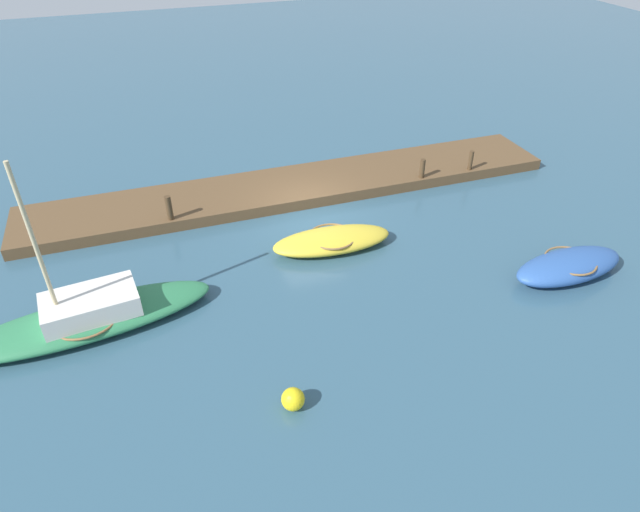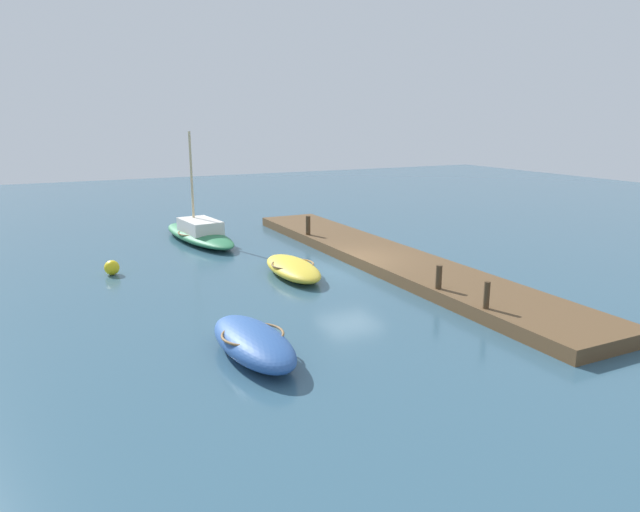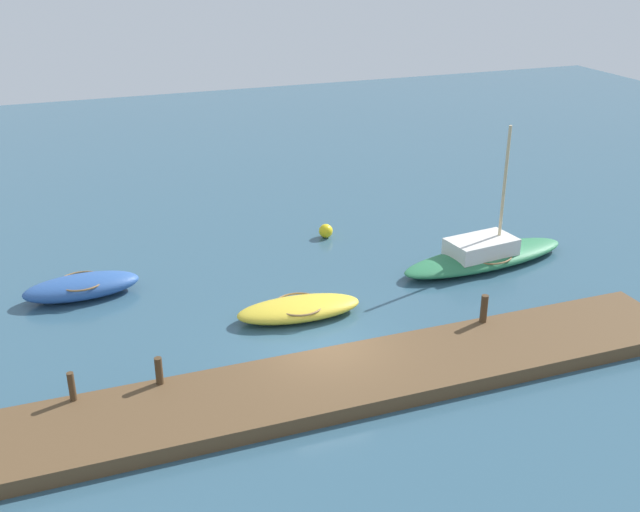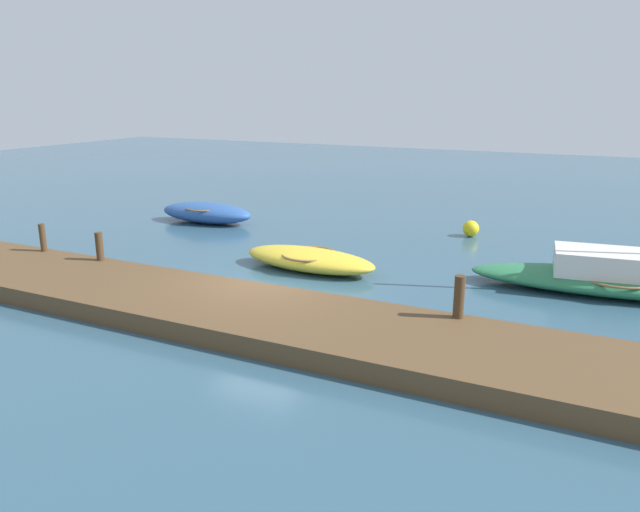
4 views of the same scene
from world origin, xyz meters
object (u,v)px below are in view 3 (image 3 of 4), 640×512
(rowboat_blue, at_px, (82,287))
(sailboat_green, at_px, (484,255))
(mooring_post_mid_east, at_px, (484,309))
(marker_buoy, at_px, (326,231))
(mooring_post_mid_west, at_px, (159,371))
(motorboat_yellow, at_px, (299,309))
(mooring_post_west, at_px, (72,386))

(rowboat_blue, height_order, sailboat_green, sailboat_green)
(rowboat_blue, distance_m, mooring_post_mid_east, 14.11)
(marker_buoy, bearing_deg, mooring_post_mid_west, -131.84)
(mooring_post_mid_west, bearing_deg, motorboat_yellow, 31.29)
(mooring_post_mid_east, bearing_deg, rowboat_blue, 148.84)
(mooring_post_west, bearing_deg, marker_buoy, 41.30)
(rowboat_blue, relative_size, mooring_post_mid_west, 5.01)
(motorboat_yellow, xyz_separation_m, marker_buoy, (3.40, 6.44, -0.03))
(mooring_post_mid_west, relative_size, mooring_post_mid_east, 0.87)
(sailboat_green, bearing_deg, mooring_post_west, -169.92)
(sailboat_green, distance_m, marker_buoy, 6.83)
(rowboat_blue, xyz_separation_m, sailboat_green, (15.05, -2.53, 0.02))
(sailboat_green, relative_size, mooring_post_mid_east, 8.03)
(mooring_post_west, height_order, mooring_post_mid_west, mooring_post_west)
(motorboat_yellow, xyz_separation_m, mooring_post_mid_west, (-5.19, -3.16, 0.54))
(mooring_post_west, relative_size, mooring_post_mid_east, 0.90)
(mooring_post_west, bearing_deg, mooring_post_mid_west, 0.00)
(rowboat_blue, height_order, motorboat_yellow, rowboat_blue)
(mooring_post_mid_east, distance_m, marker_buoy, 9.79)
(sailboat_green, xyz_separation_m, mooring_post_west, (-15.75, -4.76, 0.44))
(motorboat_yellow, bearing_deg, marker_buoy, 65.37)
(sailboat_green, bearing_deg, mooring_post_mid_west, -167.21)
(mooring_post_mid_east, bearing_deg, motorboat_yellow, 148.96)
(motorboat_yellow, height_order, mooring_post_mid_west, mooring_post_mid_west)
(rowboat_blue, distance_m, motorboat_yellow, 7.98)
(rowboat_blue, bearing_deg, mooring_post_mid_east, -33.96)
(motorboat_yellow, distance_m, marker_buoy, 7.28)
(motorboat_yellow, height_order, sailboat_green, sailboat_green)
(rowboat_blue, relative_size, marker_buoy, 6.91)
(rowboat_blue, height_order, mooring_post_mid_west, mooring_post_mid_west)
(mooring_post_mid_east, relative_size, marker_buoy, 1.59)
(rowboat_blue, height_order, mooring_post_west, mooring_post_west)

